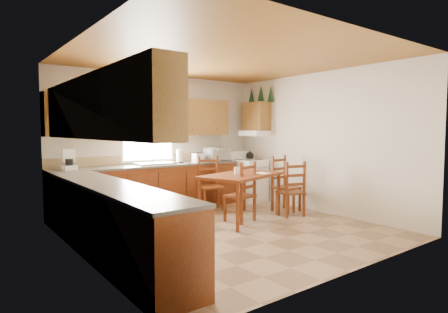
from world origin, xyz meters
TOP-DOWN VIEW (x-y plane):
  - floor at (0.00, 0.00)m, footprint 4.50×4.50m
  - ceiling at (0.00, 0.00)m, footprint 4.50×4.50m
  - wall_left at (-2.25, 0.00)m, footprint 4.50×4.50m
  - wall_right at (2.25, 0.00)m, footprint 4.50×4.50m
  - wall_back at (0.00, 2.25)m, footprint 4.50×4.50m
  - wall_front at (0.00, -2.25)m, footprint 4.50×4.50m
  - lower_cab_back at (-0.38, 1.95)m, footprint 3.75×0.60m
  - lower_cab_left at (-1.95, -0.15)m, footprint 0.60×3.60m
  - counter_back at (-0.38, 1.95)m, footprint 3.75×0.63m
  - counter_left at (-1.95, -0.15)m, footprint 0.63×3.60m
  - backsplash at (-0.38, 2.24)m, footprint 3.75×0.01m
  - upper_cab_back_left at (-1.55, 2.08)m, footprint 1.41×0.33m
  - upper_cab_back_right at (0.86, 2.08)m, footprint 1.25×0.33m
  - upper_cab_left at (-2.08, -0.15)m, footprint 0.33×3.60m
  - upper_cab_stove at (2.08, 1.65)m, footprint 0.33×0.62m
  - range_hood at (2.03, 1.65)m, footprint 0.44×0.62m
  - window_frame at (-0.30, 2.22)m, footprint 1.13×0.02m
  - window_pane at (-0.30, 2.21)m, footprint 1.05×0.01m
  - window_valance at (-0.30, 2.19)m, footprint 1.19×0.01m
  - sink_basin at (-0.30, 1.95)m, footprint 0.75×0.45m
  - pine_decal_a at (2.21, 1.33)m, footprint 0.22×0.22m
  - pine_decal_b at (2.21, 1.65)m, footprint 0.22×0.22m
  - pine_decal_c at (2.21, 1.97)m, footprint 0.22×0.22m
  - stove at (1.88, 1.66)m, footprint 0.66×0.68m
  - coffeemaker at (-1.89, 1.90)m, footprint 0.27×0.30m
  - paper_towel at (0.26, 1.96)m, footprint 0.15×0.15m
  - toaster at (0.70, 1.95)m, footprint 0.25×0.19m
  - microwave at (1.20, 1.95)m, footprint 0.51×0.38m
  - dining_table at (0.59, 0.38)m, footprint 1.72×1.30m
  - chair_near_left at (0.51, 0.32)m, footprint 0.52×0.50m
  - chair_near_right at (1.54, 0.09)m, footprint 0.52×0.51m
  - chair_far_left at (0.66, 1.40)m, footprint 0.55×0.53m
  - chair_far_right at (1.75, 0.40)m, footprint 0.51×0.49m
  - table_paper at (0.98, 0.25)m, footprint 0.20×0.26m
  - table_card at (0.50, 0.39)m, footprint 0.10×0.05m

SIDE VIEW (x-z plane):
  - floor at x=0.00m, z-range 0.00..0.00m
  - dining_table at x=0.59m, z-range 0.00..0.82m
  - lower_cab_back at x=-0.38m, z-range 0.00..0.88m
  - lower_cab_left at x=-1.95m, z-range 0.00..0.88m
  - stove at x=1.88m, z-range 0.00..0.92m
  - chair_near_right at x=1.54m, z-range 0.00..1.01m
  - chair_near_left at x=0.51m, z-range 0.00..1.04m
  - chair_far_left at x=0.66m, z-range 0.00..1.05m
  - chair_far_right at x=1.75m, z-range 0.00..1.08m
  - table_paper at x=0.98m, z-range 0.82..0.82m
  - table_card at x=0.50m, z-range 0.82..0.95m
  - counter_back at x=-0.38m, z-range 0.88..0.92m
  - counter_left at x=-1.95m, z-range 0.88..0.92m
  - sink_basin at x=-0.30m, z-range 0.92..0.96m
  - backsplash at x=-0.38m, z-range 0.92..1.10m
  - toaster at x=0.70m, z-range 0.92..1.10m
  - paper_towel at x=0.26m, z-range 0.92..1.20m
  - microwave at x=1.20m, z-range 0.92..1.21m
  - coffeemaker at x=-1.89m, z-range 0.92..1.29m
  - wall_left at x=-2.25m, z-range 1.35..1.35m
  - wall_right at x=2.25m, z-range 1.35..1.35m
  - wall_back at x=0.00m, z-range 1.35..1.35m
  - wall_front at x=0.00m, z-range 1.35..1.35m
  - range_hood at x=2.03m, z-range 1.46..1.58m
  - window_frame at x=-0.30m, z-range 0.96..2.14m
  - window_pane at x=-0.30m, z-range 1.00..2.10m
  - upper_cab_back_left at x=-1.55m, z-range 1.48..2.23m
  - upper_cab_back_right at x=0.86m, z-range 1.48..2.23m
  - upper_cab_left at x=-2.08m, z-range 1.48..2.23m
  - upper_cab_stove at x=2.08m, z-range 1.59..2.21m
  - window_valance at x=-0.30m, z-range 1.93..2.17m
  - pine_decal_a at x=2.21m, z-range 2.20..2.56m
  - pine_decal_c at x=2.21m, z-range 2.20..2.56m
  - pine_decal_b at x=2.21m, z-range 2.24..2.60m
  - ceiling at x=0.00m, z-range 2.70..2.70m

